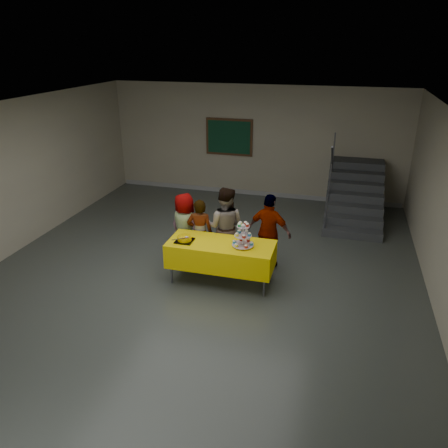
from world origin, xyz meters
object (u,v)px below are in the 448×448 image
(schoolchild_b, at_px, (200,233))
(noticeboard, at_px, (229,137))
(schoolchild_c, at_px, (225,227))
(schoolchild_a, at_px, (185,228))
(schoolchild_d, at_px, (269,232))
(cupcake_stand, at_px, (243,236))
(bear_cake, at_px, (184,238))
(staircase, at_px, (354,197))
(bake_table, at_px, (221,254))

(schoolchild_b, relative_size, noticeboard, 1.04)
(schoolchild_b, relative_size, schoolchild_c, 0.87)
(schoolchild_b, bearing_deg, schoolchild_a, -32.13)
(schoolchild_d, relative_size, noticeboard, 1.13)
(cupcake_stand, height_order, schoolchild_b, schoolchild_b)
(cupcake_stand, distance_m, schoolchild_d, 0.88)
(bear_cake, relative_size, schoolchild_c, 0.23)
(schoolchild_d, xyz_separation_m, staircase, (1.55, 3.23, -0.25))
(schoolchild_a, distance_m, staircase, 4.63)
(bake_table, bearing_deg, schoolchild_d, 46.96)
(schoolchild_c, relative_size, schoolchild_d, 1.06)
(schoolchild_b, relative_size, schoolchild_d, 0.92)
(bake_table, distance_m, staircase, 4.60)
(schoolchild_c, bearing_deg, cupcake_stand, 123.92)
(bake_table, bearing_deg, schoolchild_c, 99.75)
(schoolchild_c, bearing_deg, bear_cake, 55.05)
(cupcake_stand, bearing_deg, schoolchild_a, 153.21)
(schoolchild_a, relative_size, schoolchild_b, 1.02)
(cupcake_stand, xyz_separation_m, staircase, (1.88, 4.02, -0.47))
(schoolchild_c, relative_size, staircase, 0.65)
(bake_table, height_order, noticeboard, noticeboard)
(schoolchild_b, bearing_deg, noticeboard, -93.18)
(schoolchild_c, distance_m, noticeboard, 4.34)
(schoolchild_c, relative_size, noticeboard, 1.20)
(schoolchild_d, bearing_deg, schoolchild_c, 19.38)
(schoolchild_b, bearing_deg, bear_cake, 71.33)
(cupcake_stand, relative_size, bear_cake, 1.24)
(bake_table, xyz_separation_m, bear_cake, (-0.64, -0.10, 0.27))
(cupcake_stand, height_order, schoolchild_c, schoolchild_c)
(cupcake_stand, relative_size, staircase, 0.19)
(bake_table, height_order, schoolchild_d, schoolchild_d)
(bake_table, relative_size, schoolchild_a, 1.36)
(bake_table, distance_m, schoolchild_b, 0.76)
(schoolchild_a, xyz_separation_m, schoolchild_c, (0.79, 0.06, 0.09))
(cupcake_stand, relative_size, noticeboard, 0.34)
(bake_table, xyz_separation_m, cupcake_stand, (0.40, -0.02, 0.40))
(bear_cake, bearing_deg, staircase, 54.57)
(cupcake_stand, bearing_deg, schoolchild_b, 151.31)
(noticeboard, bearing_deg, schoolchild_d, -65.41)
(cupcake_stand, relative_size, schoolchild_d, 0.30)
(bake_table, relative_size, noticeboard, 1.45)
(cupcake_stand, bearing_deg, bake_table, 176.92)
(schoolchild_d, height_order, staircase, staircase)
(schoolchild_a, bearing_deg, schoolchild_c, -153.40)
(schoolchild_d, relative_size, staircase, 0.61)
(bear_cake, bearing_deg, schoolchild_b, 82.13)
(cupcake_stand, height_order, noticeboard, noticeboard)
(noticeboard, bearing_deg, staircase, -13.76)
(schoolchild_c, bearing_deg, schoolchild_d, -176.90)
(cupcake_stand, relative_size, schoolchild_c, 0.29)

